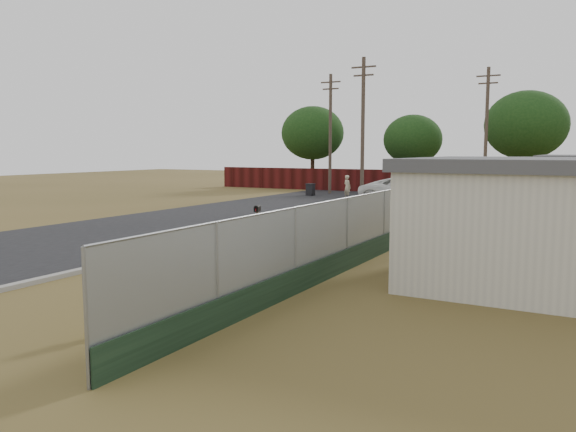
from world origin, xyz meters
The scene contains 12 objects.
ground centered at (0.00, 0.00, 0.00)m, with size 120.00×120.00×0.00m, color brown.
street centered at (-6.76, 8.05, 0.02)m, with size 15.10×60.00×0.12m.
chainlink_fence centered at (3.12, 1.03, 0.80)m, with size 0.10×27.06×2.02m.
privacy_fence centered at (-6.00, 25.00, 0.90)m, with size 30.00×0.12×1.80m, color #48100F.
utility_poles centered at (-3.67, 20.67, 4.69)m, with size 12.60×8.24×9.00m.
horizon_trees centered at (0.84, 23.56, 4.63)m, with size 33.32×31.94×7.78m.
fire_hydrant centered at (1.55, -10.33, 0.39)m, with size 0.40×0.40×0.83m.
mailbox centered at (-2.60, 1.42, 0.92)m, with size 0.30×0.50×1.16m.
pickup_truck centered at (-0.18, 14.84, 0.90)m, with size 2.97×6.44×1.79m, color silver.
pedestrian centered at (-5.93, 18.19, 0.81)m, with size 0.59×0.39×1.62m, color #BBAC89.
trash_bin centered at (-9.37, 19.43, 0.46)m, with size 0.59×0.64×0.89m.
scattered_litter centered at (-0.41, -1.60, 0.04)m, with size 2.21×12.99×0.07m.
Camera 1 is at (9.11, -17.15, 3.28)m, focal length 35.00 mm.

